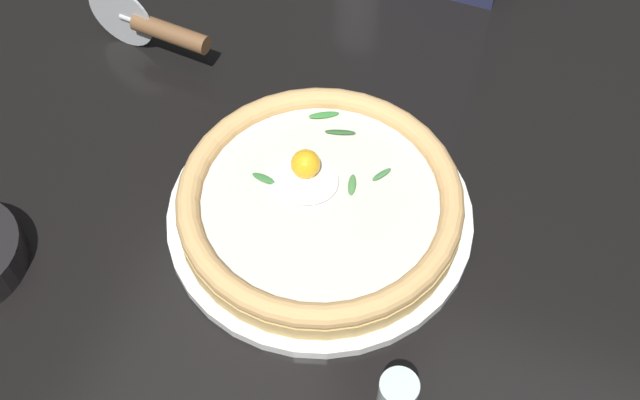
{
  "coord_description": "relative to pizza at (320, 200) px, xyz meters",
  "views": [
    {
      "loc": [
        0.13,
        -0.44,
        0.66
      ],
      "look_at": [
        -0.02,
        -0.02,
        0.03
      ],
      "focal_mm": 43.6,
      "sensor_mm": 36.0,
      "label": 1
    }
  ],
  "objects": [
    {
      "name": "ground_plane",
      "position": [
        0.03,
        0.02,
        -0.05
      ],
      "size": [
        2.4,
        2.4,
        0.03
      ],
      "primitive_type": "cube",
      "color": "black",
      "rests_on": "ground"
    },
    {
      "name": "pizza_plate",
      "position": [
        0.0,
        -0.0,
        -0.02
      ],
      "size": [
        0.31,
        0.31,
        0.01
      ],
      "primitive_type": "cylinder",
      "color": "white",
      "rests_on": "ground"
    },
    {
      "name": "pizza_cutter",
      "position": [
        -0.26,
        0.15,
        0.01
      ],
      "size": [
        0.16,
        0.03,
        0.09
      ],
      "color": "silver",
      "rests_on": "ground"
    },
    {
      "name": "pizza",
      "position": [
        0.0,
        0.0,
        0.0
      ],
      "size": [
        0.28,
        0.28,
        0.05
      ],
      "color": "tan",
      "rests_on": "pizza_plate"
    }
  ]
}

